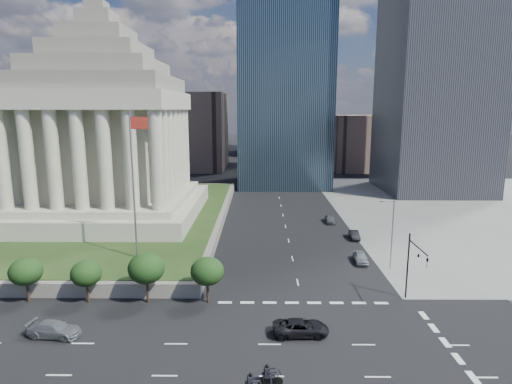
{
  "coord_description": "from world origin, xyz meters",
  "views": [
    {
      "loc": [
        -4.97,
        -32.44,
        22.16
      ],
      "look_at": [
        -5.41,
        16.65,
        12.64
      ],
      "focal_mm": 30.0,
      "sensor_mm": 36.0,
      "label": 1
    }
  ],
  "objects_px": {
    "parked_sedan_mid": "(354,235)",
    "suv_grey": "(54,329)",
    "traffic_signal_ne": "(414,261)",
    "pickup_truck": "(301,328)",
    "street_lamp_north": "(391,230)",
    "motorcycle_trail": "(266,376)",
    "flagpole": "(134,178)",
    "war_memorial": "(104,113)",
    "parked_sedan_far": "(330,219)",
    "parked_sedan_near": "(361,257)"
  },
  "relations": [
    {
      "from": "suv_grey",
      "to": "war_memorial",
      "type": "bearing_deg",
      "value": 18.92
    },
    {
      "from": "suv_grey",
      "to": "flagpole",
      "type": "bearing_deg",
      "value": -3.97
    },
    {
      "from": "parked_sedan_far",
      "to": "motorcycle_trail",
      "type": "height_order",
      "value": "motorcycle_trail"
    },
    {
      "from": "war_memorial",
      "to": "pickup_truck",
      "type": "bearing_deg",
      "value": -51.16
    },
    {
      "from": "war_memorial",
      "to": "motorcycle_trail",
      "type": "height_order",
      "value": "war_memorial"
    },
    {
      "from": "motorcycle_trail",
      "to": "suv_grey",
      "type": "bearing_deg",
      "value": 149.11
    },
    {
      "from": "parked_sedan_near",
      "to": "parked_sedan_far",
      "type": "xyz_separation_m",
      "value": [
        -0.87,
        22.45,
        -0.01
      ]
    },
    {
      "from": "pickup_truck",
      "to": "parked_sedan_near",
      "type": "xyz_separation_m",
      "value": [
        10.73,
        20.65,
        0.01
      ]
    },
    {
      "from": "traffic_signal_ne",
      "to": "war_memorial",
      "type": "bearing_deg",
      "value": 143.58
    },
    {
      "from": "flagpole",
      "to": "parked_sedan_far",
      "type": "height_order",
      "value": "flagpole"
    },
    {
      "from": "parked_sedan_near",
      "to": "flagpole",
      "type": "bearing_deg",
      "value": -170.19
    },
    {
      "from": "war_memorial",
      "to": "motorcycle_trail",
      "type": "bearing_deg",
      "value": -59.18
    },
    {
      "from": "traffic_signal_ne",
      "to": "pickup_truck",
      "type": "relative_size",
      "value": 1.43
    },
    {
      "from": "street_lamp_north",
      "to": "parked_sedan_mid",
      "type": "height_order",
      "value": "street_lamp_north"
    },
    {
      "from": "street_lamp_north",
      "to": "suv_grey",
      "type": "height_order",
      "value": "street_lamp_north"
    },
    {
      "from": "street_lamp_north",
      "to": "pickup_truck",
      "type": "height_order",
      "value": "street_lamp_north"
    },
    {
      "from": "war_memorial",
      "to": "flagpole",
      "type": "bearing_deg",
      "value": -63.11
    },
    {
      "from": "parked_sedan_far",
      "to": "motorcycle_trail",
      "type": "bearing_deg",
      "value": -103.42
    },
    {
      "from": "motorcycle_trail",
      "to": "street_lamp_north",
      "type": "bearing_deg",
      "value": 45.8
    },
    {
      "from": "pickup_truck",
      "to": "suv_grey",
      "type": "height_order",
      "value": "pickup_truck"
    },
    {
      "from": "street_lamp_north",
      "to": "motorcycle_trail",
      "type": "distance_m",
      "value": 32.26
    },
    {
      "from": "suv_grey",
      "to": "parked_sedan_far",
      "type": "distance_m",
      "value": 55.5
    },
    {
      "from": "traffic_signal_ne",
      "to": "pickup_truck",
      "type": "bearing_deg",
      "value": -152.77
    },
    {
      "from": "flagpole",
      "to": "pickup_truck",
      "type": "relative_size",
      "value": 3.57
    },
    {
      "from": "pickup_truck",
      "to": "parked_sedan_far",
      "type": "bearing_deg",
      "value": -14.94
    },
    {
      "from": "parked_sedan_mid",
      "to": "traffic_signal_ne",
      "type": "bearing_deg",
      "value": -85.45
    },
    {
      "from": "parked_sedan_mid",
      "to": "suv_grey",
      "type": "bearing_deg",
      "value": -135.98
    },
    {
      "from": "flagpole",
      "to": "pickup_truck",
      "type": "xyz_separation_m",
      "value": [
        20.98,
        -17.17,
        -12.34
      ]
    },
    {
      "from": "parked_sedan_mid",
      "to": "parked_sedan_far",
      "type": "height_order",
      "value": "parked_sedan_far"
    },
    {
      "from": "war_memorial",
      "to": "traffic_signal_ne",
      "type": "bearing_deg",
      "value": -36.42
    },
    {
      "from": "parked_sedan_mid",
      "to": "motorcycle_trail",
      "type": "bearing_deg",
      "value": -109.14
    },
    {
      "from": "pickup_truck",
      "to": "motorcycle_trail",
      "type": "xyz_separation_m",
      "value": [
        -3.6,
        -8.34,
        0.28
      ]
    },
    {
      "from": "flagpole",
      "to": "suv_grey",
      "type": "distance_m",
      "value": 21.86
    },
    {
      "from": "war_memorial",
      "to": "street_lamp_north",
      "type": "distance_m",
      "value": 54.92
    },
    {
      "from": "traffic_signal_ne",
      "to": "street_lamp_north",
      "type": "xyz_separation_m",
      "value": [
        0.83,
        11.3,
        0.41
      ]
    },
    {
      "from": "war_memorial",
      "to": "flagpole",
      "type": "xyz_separation_m",
      "value": [
        12.17,
        -24.0,
        -8.29
      ]
    },
    {
      "from": "suv_grey",
      "to": "parked_sedan_near",
      "type": "distance_m",
      "value": 41.06
    },
    {
      "from": "street_lamp_north",
      "to": "pickup_truck",
      "type": "distance_m",
      "value": 23.56
    },
    {
      "from": "flagpole",
      "to": "suv_grey",
      "type": "height_order",
      "value": "flagpole"
    },
    {
      "from": "traffic_signal_ne",
      "to": "suv_grey",
      "type": "distance_m",
      "value": 38.78
    },
    {
      "from": "parked_sedan_mid",
      "to": "motorcycle_trail",
      "type": "xyz_separation_m",
      "value": [
        -15.95,
        -40.62,
        0.36
      ]
    },
    {
      "from": "traffic_signal_ne",
      "to": "pickup_truck",
      "type": "xyz_separation_m",
      "value": [
        -13.35,
        -6.87,
        -4.47
      ]
    },
    {
      "from": "parked_sedan_near",
      "to": "suv_grey",
      "type": "bearing_deg",
      "value": -145.39
    },
    {
      "from": "parked_sedan_mid",
      "to": "motorcycle_trail",
      "type": "height_order",
      "value": "motorcycle_trail"
    },
    {
      "from": "parked_sedan_mid",
      "to": "flagpole",
      "type": "bearing_deg",
      "value": -153.32
    },
    {
      "from": "flagpole",
      "to": "war_memorial",
      "type": "bearing_deg",
      "value": 116.89
    },
    {
      "from": "parked_sedan_far",
      "to": "motorcycle_trail",
      "type": "xyz_separation_m",
      "value": [
        -13.45,
        -51.44,
        0.28
      ]
    },
    {
      "from": "traffic_signal_ne",
      "to": "parked_sedan_mid",
      "type": "height_order",
      "value": "traffic_signal_ne"
    },
    {
      "from": "flagpole",
      "to": "traffic_signal_ne",
      "type": "distance_m",
      "value": 36.69
    },
    {
      "from": "traffic_signal_ne",
      "to": "street_lamp_north",
      "type": "bearing_deg",
      "value": 85.81
    }
  ]
}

